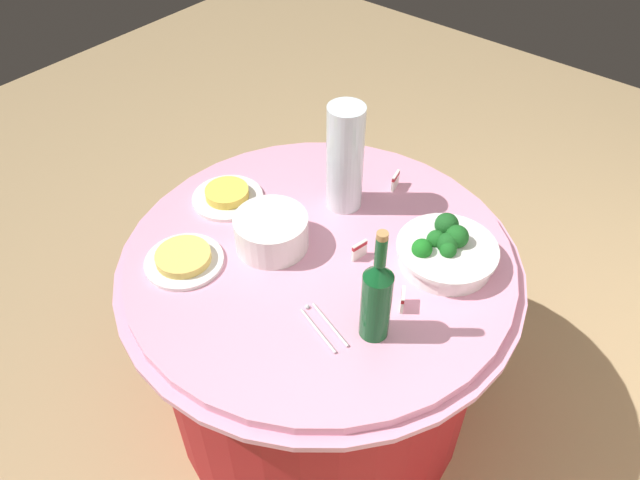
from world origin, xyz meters
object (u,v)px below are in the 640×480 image
plate_stack (271,232)px  serving_tongs (322,325)px  food_plate_noodles (184,259)px  label_placard_front (395,180)px  broccoli_bowl (446,251)px  food_plate_fried_egg (227,196)px  label_placard_mid (403,299)px  label_placard_rear (359,249)px  decorative_fruit_vase (345,161)px  wine_bottle (377,297)px

plate_stack → serving_tongs: bearing=65.2°
food_plate_noodles → label_placard_front: size_ratio=4.00×
broccoli_bowl → label_placard_front: size_ratio=5.09×
food_plate_noodles → plate_stack: bearing=146.6°
food_plate_fried_egg → label_placard_mid: label_placard_mid is taller
plate_stack → label_placard_mid: size_ratio=3.82×
plate_stack → label_placard_front: plate_stack is taller
broccoli_bowl → label_placard_mid: size_ratio=5.09×
label_placard_front → label_placard_rear: size_ratio=1.00×
decorative_fruit_vase → label_placard_rear: size_ratio=6.18×
label_placard_rear → plate_stack: bearing=-62.3°
serving_tongs → label_placard_rear: bearing=-163.3°
plate_stack → wine_bottle: bearing=80.3°
wine_bottle → food_plate_fried_egg: size_ratio=1.53×
wine_bottle → label_placard_mid: size_ratio=6.11×
label_placard_front → serving_tongs: bearing=17.1°
serving_tongs → decorative_fruit_vase: bearing=-148.3°
wine_bottle → food_plate_noodles: 0.58m
broccoli_bowl → wine_bottle: bearing=-1.2°
food_plate_fried_egg → label_placard_rear: bearing=96.8°
food_plate_fried_egg → label_placard_rear: (-0.06, 0.47, 0.02)m
broccoli_bowl → food_plate_noodles: 0.72m
decorative_fruit_vase → food_plate_fried_egg: size_ratio=1.55×
plate_stack → label_placard_front: 0.46m
broccoli_bowl → food_plate_noodles: size_ratio=1.27×
food_plate_fried_egg → broccoli_bowl: bearing=106.3°
broccoli_bowl → label_placard_front: (-0.19, -0.29, -0.01)m
serving_tongs → label_placard_mid: (-0.18, 0.12, 0.03)m
food_plate_noodles → label_placard_mid: bearing=114.4°
plate_stack → food_plate_fried_egg: bearing=-104.0°
broccoli_bowl → label_placard_front: broccoli_bowl is taller
food_plate_fried_egg → label_placard_rear: label_placard_rear is taller
broccoli_bowl → label_placard_mid: bearing=0.6°
plate_stack → label_placard_rear: size_ratio=3.82×
food_plate_fried_egg → label_placard_front: bearing=135.9°
plate_stack → food_plate_noodles: size_ratio=0.95×
food_plate_noodles → label_placard_rear: label_placard_rear is taller
plate_stack → broccoli_bowl: bearing=121.5°
label_placard_front → wine_bottle: bearing=29.3°
label_placard_mid → food_plate_fried_egg: bearing=-91.6°
serving_tongs → food_plate_fried_egg: 0.58m
label_placard_front → label_placard_mid: bearing=36.6°
broccoli_bowl → plate_stack: broccoli_bowl is taller
wine_bottle → label_placard_mid: 0.15m
serving_tongs → label_placard_rear: size_ratio=3.01×
food_plate_noodles → food_plate_fried_egg: 0.29m
plate_stack → label_placard_front: bearing=164.5°
food_plate_fried_egg → label_placard_front: 0.53m
serving_tongs → label_placard_front: (-0.58, -0.18, 0.03)m
plate_stack → food_plate_fried_egg: (-0.06, -0.25, -0.03)m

